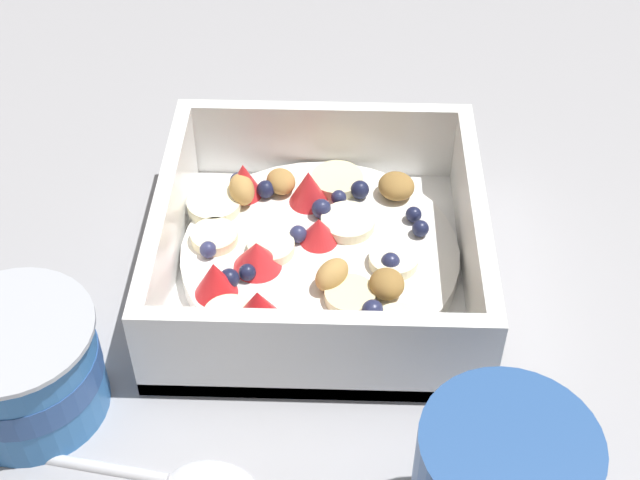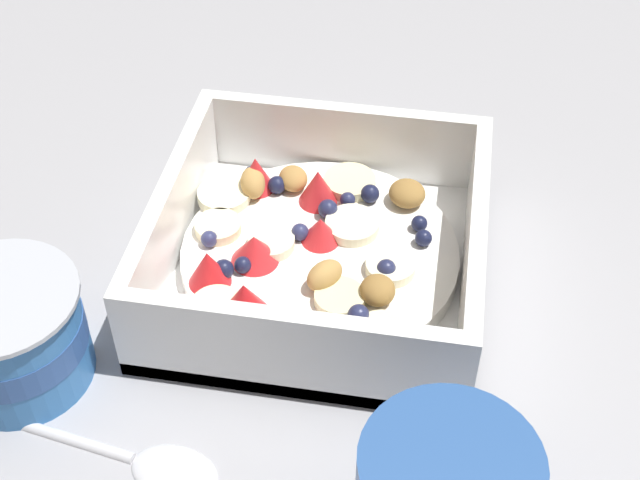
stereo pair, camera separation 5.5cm
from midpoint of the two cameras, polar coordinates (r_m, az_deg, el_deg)
name	(u,v)px [view 1 (the left image)]	position (r m, az deg, el deg)	size (l,w,h in m)	color
ground_plane	(307,257)	(0.58, -3.54, -1.25)	(2.40, 2.40, 0.00)	#9E9EA3
fruit_bowl	(316,250)	(0.56, -3.09, -0.82)	(0.20, 0.20, 0.07)	white
spoon	(162,475)	(0.49, -13.49, -14.76)	(0.05, 0.17, 0.01)	silver
yogurt_cup	(23,367)	(0.51, -21.68, -7.84)	(0.09, 0.09, 0.07)	#3370B7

